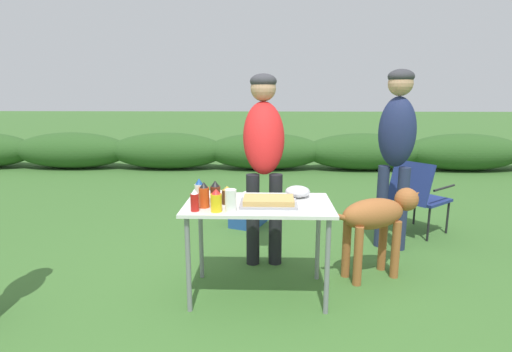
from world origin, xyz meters
name	(u,v)px	position (x,y,z in m)	size (l,w,h in m)	color
ground_plane	(258,293)	(0.00, 0.00, 0.00)	(60.00, 60.00, 0.00)	#3D6B2D
shrub_hedge	(265,151)	(0.00, 5.19, 0.37)	(14.40, 0.90, 0.74)	#2D5623
folding_table	(258,213)	(0.00, 0.00, 0.66)	(1.10, 0.64, 0.74)	silver
food_tray	(269,202)	(0.08, -0.05, 0.77)	(0.42, 0.28, 0.06)	#9E9EA3
plate_stack	(216,196)	(-0.33, 0.11, 0.76)	(0.25, 0.25, 0.04)	white
mixing_bowl	(298,191)	(0.31, 0.19, 0.78)	(0.20, 0.20, 0.09)	silver
paper_cup_stack	(231,201)	(-0.19, -0.23, 0.82)	(0.08, 0.08, 0.16)	white
bbq_sauce_bottle	(215,194)	(-0.31, -0.10, 0.83)	(0.07, 0.07, 0.19)	#562314
mustard_bottle	(216,201)	(-0.29, -0.23, 0.82)	(0.08, 0.08, 0.16)	yellow
beer_bottle	(227,195)	(-0.23, -0.03, 0.81)	(0.08, 0.08, 0.14)	brown
hot_sauce_bottle	(204,195)	(-0.39, -0.13, 0.83)	(0.07, 0.07, 0.19)	#CC4214
mayo_bottle	(199,192)	(-0.43, -0.05, 0.83)	(0.07, 0.07, 0.20)	silver
ketchup_bottle	(195,201)	(-0.44, -0.22, 0.82)	(0.06, 0.06, 0.16)	red
standing_person_with_beanie	(264,145)	(0.03, 0.70, 1.09)	(0.40, 0.53, 1.72)	black
standing_person_in_dark_puffer	(397,138)	(1.31, 1.00, 1.12)	(0.43, 0.38, 1.77)	#232D4C
dog	(378,218)	(1.00, 0.35, 0.52)	(0.87, 0.48, 0.75)	#9E5B2D
camp_chair_green_behind_table	(418,194)	(1.71, 1.39, 0.47)	(0.75, 0.73, 0.83)	navy
cooler_box	(249,210)	(-0.15, 1.68, 0.17)	(0.47, 0.56, 0.34)	#234C93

